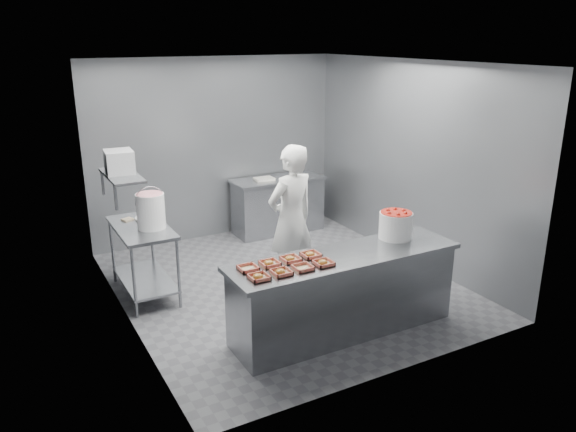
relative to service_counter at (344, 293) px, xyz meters
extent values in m
plane|color=#4C4C51|center=(0.00, 1.35, -0.45)|extent=(4.50, 4.50, 0.00)
plane|color=white|center=(0.00, 1.35, 2.35)|extent=(4.50, 4.50, 0.00)
cube|color=slate|center=(0.00, 3.60, 0.95)|extent=(4.00, 0.04, 2.80)
cube|color=slate|center=(-2.00, 1.35, 0.95)|extent=(0.04, 4.50, 2.80)
cube|color=slate|center=(2.00, 1.35, 0.95)|extent=(0.04, 4.50, 2.80)
cube|color=slate|center=(0.00, 0.00, 0.42)|extent=(2.60, 0.70, 0.05)
cube|color=slate|center=(0.00, 0.00, -0.03)|extent=(2.50, 0.64, 0.85)
cube|color=slate|center=(-1.65, 1.95, 0.43)|extent=(0.60, 1.20, 0.04)
cube|color=slate|center=(-1.65, 1.95, -0.25)|extent=(0.56, 1.15, 0.03)
cylinder|color=slate|center=(-1.91, 1.39, -0.01)|extent=(0.04, 0.04, 0.88)
cylinder|color=slate|center=(-1.39, 1.39, -0.01)|extent=(0.04, 0.04, 0.88)
cylinder|color=slate|center=(-1.91, 2.51, -0.01)|extent=(0.04, 0.04, 0.88)
cylinder|color=slate|center=(-1.39, 2.51, -0.01)|extent=(0.04, 0.04, 0.88)
cube|color=slate|center=(0.90, 3.25, 0.42)|extent=(1.50, 0.60, 0.05)
cube|color=slate|center=(0.90, 3.25, -0.03)|extent=(1.44, 0.55, 0.85)
cube|color=slate|center=(-1.82, 1.95, 1.10)|extent=(0.35, 0.90, 0.03)
cube|color=tan|center=(-1.07, -0.12, 0.47)|extent=(0.18, 0.18, 0.04)
cube|color=white|center=(-1.02, -0.11, 0.46)|extent=(0.10, 0.06, 0.00)
ellipsoid|color=#AC732B|center=(-1.08, -0.12, 0.48)|extent=(0.10, 0.10, 0.05)
cube|color=tan|center=(-0.83, -0.12, 0.47)|extent=(0.18, 0.18, 0.04)
cube|color=white|center=(-0.78, -0.11, 0.46)|extent=(0.10, 0.06, 0.00)
ellipsoid|color=#AC732B|center=(-0.84, -0.12, 0.48)|extent=(0.10, 0.10, 0.05)
cube|color=tan|center=(-0.59, -0.12, 0.47)|extent=(0.18, 0.18, 0.04)
cube|color=white|center=(-0.54, -0.11, 0.46)|extent=(0.10, 0.06, 0.00)
cube|color=tan|center=(-0.35, -0.12, 0.47)|extent=(0.18, 0.18, 0.04)
cube|color=white|center=(-0.30, -0.11, 0.46)|extent=(0.10, 0.06, 0.00)
ellipsoid|color=#AC732B|center=(-0.36, -0.12, 0.48)|extent=(0.10, 0.10, 0.05)
cube|color=tan|center=(-1.07, 0.12, 0.47)|extent=(0.18, 0.18, 0.04)
cube|color=white|center=(-1.02, 0.14, 0.46)|extent=(0.10, 0.06, 0.00)
cube|color=tan|center=(-0.83, 0.12, 0.47)|extent=(0.18, 0.18, 0.04)
cube|color=white|center=(-0.78, 0.14, 0.46)|extent=(0.10, 0.06, 0.00)
ellipsoid|color=#AC732B|center=(-0.84, 0.12, 0.48)|extent=(0.10, 0.10, 0.05)
cube|color=tan|center=(-0.59, 0.12, 0.47)|extent=(0.18, 0.18, 0.04)
cube|color=white|center=(-0.54, 0.14, 0.46)|extent=(0.10, 0.06, 0.00)
ellipsoid|color=#AC732B|center=(-0.60, 0.12, 0.48)|extent=(0.10, 0.10, 0.05)
cube|color=tan|center=(-0.35, 0.12, 0.47)|extent=(0.18, 0.18, 0.04)
cube|color=white|center=(-0.30, 0.14, 0.46)|extent=(0.10, 0.06, 0.00)
ellipsoid|color=#AC732B|center=(-0.36, 0.12, 0.48)|extent=(0.10, 0.10, 0.05)
imported|color=silver|center=(0.00, 1.19, 0.48)|extent=(0.76, 0.58, 1.87)
cylinder|color=white|center=(0.78, 0.15, 0.60)|extent=(0.38, 0.38, 0.30)
cylinder|color=red|center=(0.78, 0.15, 0.74)|extent=(0.35, 0.35, 0.04)
cylinder|color=white|center=(-1.55, 1.82, 0.66)|extent=(0.33, 0.33, 0.42)
cylinder|color=#C9646A|center=(-1.55, 1.82, 0.86)|extent=(0.31, 0.31, 0.02)
torus|color=slate|center=(-1.55, 1.82, 0.79)|extent=(0.35, 0.01, 0.35)
cylinder|color=white|center=(-1.51, 2.20, 0.46)|extent=(0.35, 0.35, 0.02)
cube|color=#CCB28C|center=(-1.74, 2.26, 0.46)|extent=(0.16, 0.15, 0.02)
cube|color=gray|center=(-1.82, 2.02, 1.25)|extent=(0.34, 0.38, 0.27)
cube|color=silver|center=(0.66, 3.25, 0.46)|extent=(0.31, 0.24, 0.04)
camera|label=1|loc=(-3.16, -4.52, 2.66)|focal=35.00mm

